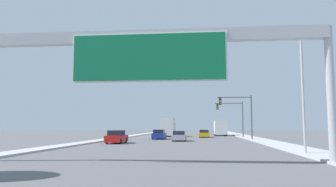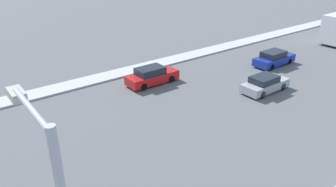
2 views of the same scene
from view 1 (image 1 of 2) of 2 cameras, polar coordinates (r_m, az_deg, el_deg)
sidewalk_right at (r=60.97m, az=13.66°, el=-7.36°), size 3.00×120.00×0.15m
median_strip_left at (r=61.93m, az=-7.12°, el=-7.45°), size 2.00×120.00×0.15m
sign_gantry at (r=18.95m, az=-3.36°, el=6.93°), size 20.34×0.73×7.55m
car_near_left at (r=59.87m, az=6.29°, el=-6.97°), size 1.81×4.74×1.36m
car_far_left at (r=51.17m, az=-1.53°, el=-7.17°), size 1.79×4.68×1.49m
car_mid_center at (r=44.90m, az=1.97°, el=-7.44°), size 1.76×4.35×1.37m
car_far_right at (r=39.52m, az=-8.93°, el=-7.52°), size 1.74×4.68×1.53m
truck_box_primary at (r=64.61m, az=-0.01°, el=-5.88°), size 2.50×7.25×3.59m
truck_box_secondary at (r=70.11m, az=9.08°, el=-5.96°), size 2.50×7.61×3.15m
traffic_light_near_intersection at (r=48.77m, az=12.52°, el=-2.74°), size 4.94×0.32×6.52m
traffic_light_mid_block at (r=58.70m, az=11.39°, el=-3.37°), size 4.82×0.32×6.31m
street_lamp_right at (r=25.70m, az=21.76°, el=1.61°), size 2.50×0.28×8.71m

